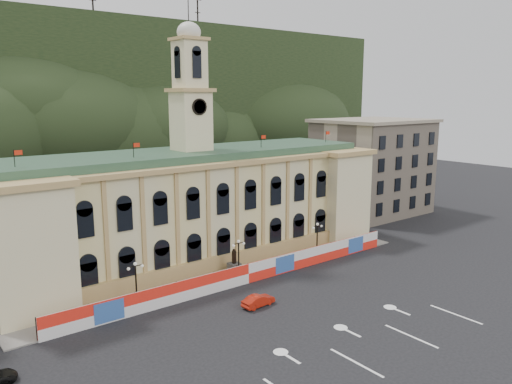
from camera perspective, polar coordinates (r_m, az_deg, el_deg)
ground at (r=53.24m, az=9.23°, el=-14.84°), size 260.00×260.00×0.00m
lane_markings at (r=50.37m, az=13.58°, el=-16.59°), size 26.00×10.00×0.02m
hill_ridge at (r=158.30m, az=-25.26°, el=8.60°), size 230.00×80.00×64.00m
city_hall at (r=71.26m, az=-7.06°, el=-1.46°), size 56.20×17.60×37.10m
side_building_right at (r=101.75m, az=13.14°, el=2.89°), size 21.00×17.00×18.60m
hoarding_fence at (r=63.08m, az=-0.90°, el=-9.27°), size 50.00×0.44×2.50m
pavement at (r=65.49m, az=-2.37°, el=-9.60°), size 56.00×5.50×0.16m
statue at (r=65.30m, az=-2.51°, el=-8.62°), size 1.40×1.40×3.72m
lamp_left at (r=57.31m, az=-13.56°, el=-9.76°), size 1.96×0.44×5.15m
lamp_center at (r=63.92m, az=-1.99°, el=-7.27°), size 1.96×0.44×5.15m
lamp_right at (r=72.66m, az=7.01°, el=-5.10°), size 1.96×0.44×5.15m
red_sedan at (r=56.71m, az=0.27°, el=-12.30°), size 1.98×4.19×1.31m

